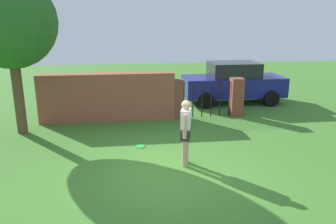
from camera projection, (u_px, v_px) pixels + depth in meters
The scene contains 7 objects.
ground_plane at pixel (167, 175), 7.64m from camera, with size 40.00×40.00×0.00m, color #3D7528.
brick_wall at pixel (108, 97), 11.56m from camera, with size 4.66×0.50×1.67m, color brown.
tree at pixel (9, 23), 9.57m from camera, with size 2.72×2.72×4.75m.
person at pixel (186, 130), 7.95m from camera, with size 0.31×0.52×1.62m.
fence_gate at pixel (207, 98), 12.04m from camera, with size 2.66×0.44×1.40m.
car at pixel (233, 83), 14.09m from camera, with size 4.20×1.93×1.72m.
frisbee_green at pixel (140, 146), 9.32m from camera, with size 0.27×0.27×0.02m, color green.
Camera 1 is at (-0.87, -6.92, 3.45)m, focal length 35.50 mm.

